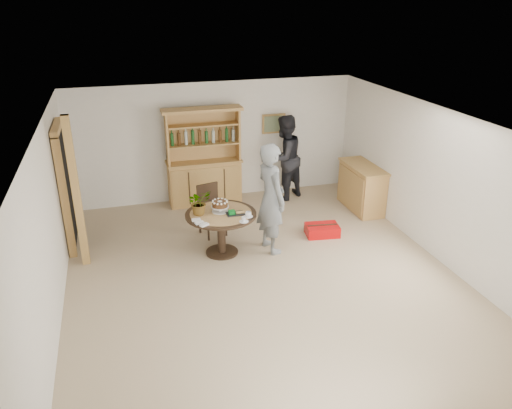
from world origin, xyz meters
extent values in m
plane|color=tan|center=(0.00, 0.00, 0.00)|extent=(7.00, 7.00, 0.00)
cube|color=white|center=(0.00, 3.50, 1.25)|extent=(6.00, 0.04, 2.50)
cube|color=white|center=(0.00, -3.50, 1.25)|extent=(6.00, 0.04, 2.50)
cube|color=white|center=(-3.00, 0.00, 1.25)|extent=(0.04, 7.00, 2.50)
cube|color=white|center=(3.00, 0.00, 1.25)|extent=(0.04, 7.00, 2.50)
cube|color=white|center=(0.00, 0.00, 2.50)|extent=(6.00, 7.00, 0.04)
cube|color=tan|center=(1.30, 3.47, 1.55)|extent=(0.52, 0.03, 0.42)
cube|color=#59724C|center=(1.30, 3.45, 1.55)|extent=(0.44, 0.02, 0.34)
cube|color=black|center=(-2.94, 2.00, 1.05)|extent=(0.10, 0.90, 2.10)
cube|color=tan|center=(-2.92, 1.50, 1.05)|extent=(0.12, 0.10, 2.10)
cube|color=tan|center=(-2.92, 2.50, 1.05)|extent=(0.12, 0.10, 2.10)
cube|color=tan|center=(-2.92, 2.00, 2.13)|extent=(0.12, 1.10, 0.10)
cube|color=tan|center=(-2.70, 1.20, 1.25)|extent=(0.12, 0.12, 2.50)
cube|color=tan|center=(-0.30, 3.24, 0.45)|extent=(1.50, 0.50, 0.90)
cube|color=tan|center=(-0.30, 3.24, 0.92)|extent=(1.56, 0.54, 0.04)
cube|color=tan|center=(-0.30, 3.34, 1.47)|extent=(1.50, 0.04, 1.06)
cube|color=tan|center=(-1.03, 3.19, 1.47)|extent=(0.04, 0.34, 1.06)
cube|color=tan|center=(0.43, 3.19, 1.47)|extent=(0.04, 0.34, 1.06)
cube|color=tan|center=(-0.30, 3.19, 1.30)|extent=(1.44, 0.32, 0.03)
cube|color=tan|center=(-0.30, 3.19, 1.70)|extent=(1.44, 0.32, 0.03)
cube|color=tan|center=(-0.30, 3.19, 2.01)|extent=(1.62, 0.40, 0.06)
cylinder|color=#194C1E|center=(-0.86, 3.19, 1.46)|extent=(0.07, 0.07, 0.28)
cylinder|color=#4C2D14|center=(-0.70, 3.19, 1.46)|extent=(0.07, 0.07, 0.28)
cylinder|color=#B2BFB2|center=(-0.54, 3.19, 1.46)|extent=(0.07, 0.07, 0.28)
cylinder|color=#194C1E|center=(-0.38, 3.19, 1.46)|extent=(0.07, 0.07, 0.28)
cylinder|color=#4C2D14|center=(-0.22, 3.19, 1.46)|extent=(0.07, 0.07, 0.28)
cylinder|color=#B2BFB2|center=(-0.06, 3.19, 1.46)|extent=(0.07, 0.07, 0.28)
cylinder|color=#194C1E|center=(0.10, 3.19, 1.46)|extent=(0.07, 0.07, 0.28)
cylinder|color=#4C2D14|center=(0.26, 3.19, 1.46)|extent=(0.07, 0.07, 0.28)
cube|color=tan|center=(2.74, 2.00, 0.45)|extent=(0.50, 1.20, 0.90)
cube|color=tan|center=(2.74, 2.00, 0.92)|extent=(0.54, 1.26, 0.04)
cylinder|color=black|center=(-0.45, 0.92, 0.73)|extent=(1.20, 1.20, 0.04)
cylinder|color=black|center=(-0.45, 0.92, 0.36)|extent=(0.14, 0.14, 0.70)
cylinder|color=black|center=(-0.45, 0.92, 0.01)|extent=(0.56, 0.56, 0.03)
cylinder|color=tan|center=(-0.45, 0.92, 0.76)|extent=(1.04, 1.04, 0.01)
cube|color=black|center=(-0.45, 1.67, 0.45)|extent=(0.51, 0.51, 0.04)
cube|color=black|center=(-0.50, 1.85, 0.70)|extent=(0.41, 0.14, 0.46)
cube|color=black|center=(-0.50, 1.85, 0.92)|extent=(0.42, 0.15, 0.05)
cube|color=black|center=(-0.58, 1.45, 0.22)|extent=(0.03, 0.04, 0.44)
cube|color=black|center=(-0.23, 1.54, 0.22)|extent=(0.04, 0.04, 0.44)
cube|color=black|center=(-0.67, 1.79, 0.22)|extent=(0.03, 0.04, 0.44)
cube|color=black|center=(-0.32, 1.89, 0.22)|extent=(0.04, 0.04, 0.44)
cylinder|color=white|center=(-0.45, 0.97, 0.77)|extent=(0.28, 0.28, 0.01)
cylinder|color=white|center=(-0.45, 0.97, 0.81)|extent=(0.05, 0.05, 0.08)
cylinder|color=white|center=(-0.45, 0.97, 0.85)|extent=(0.30, 0.30, 0.01)
cylinder|color=#4F3016|center=(-0.45, 0.97, 0.90)|extent=(0.26, 0.26, 0.09)
cylinder|color=white|center=(-0.45, 0.97, 0.95)|extent=(0.08, 0.08, 0.01)
sphere|color=white|center=(-0.33, 0.97, 0.95)|extent=(0.04, 0.04, 0.04)
sphere|color=white|center=(-0.35, 1.03, 0.95)|extent=(0.04, 0.04, 0.04)
sphere|color=white|center=(-0.39, 1.07, 0.95)|extent=(0.04, 0.04, 0.04)
sphere|color=white|center=(-0.45, 1.09, 0.95)|extent=(0.04, 0.04, 0.04)
sphere|color=white|center=(-0.51, 1.07, 0.95)|extent=(0.04, 0.04, 0.04)
sphere|color=white|center=(-0.56, 1.03, 0.95)|extent=(0.04, 0.04, 0.04)
sphere|color=white|center=(-0.57, 0.97, 0.95)|extent=(0.04, 0.04, 0.04)
sphere|color=white|center=(-0.56, 0.91, 0.95)|extent=(0.04, 0.04, 0.04)
sphere|color=white|center=(-0.51, 0.86, 0.95)|extent=(0.04, 0.04, 0.04)
sphere|color=white|center=(-0.45, 0.85, 0.95)|extent=(0.04, 0.04, 0.04)
sphere|color=white|center=(-0.39, 0.86, 0.95)|extent=(0.04, 0.04, 0.04)
sphere|color=white|center=(-0.35, 0.91, 0.95)|extent=(0.04, 0.04, 0.04)
imported|color=#3F7233|center=(-0.80, 0.97, 0.97)|extent=(0.47, 0.44, 0.42)
cube|color=black|center=(-0.23, 0.80, 0.77)|extent=(0.30, 0.20, 0.01)
cube|color=#0C7423|center=(-0.29, 0.80, 0.80)|extent=(0.10, 0.10, 0.06)
cube|color=#0C7423|center=(-0.29, 0.80, 0.83)|extent=(0.11, 0.02, 0.01)
cylinder|color=white|center=(-0.05, 0.64, 0.76)|extent=(0.15, 0.15, 0.01)
imported|color=white|center=(-0.05, 0.64, 0.81)|extent=(0.10, 0.10, 0.08)
cylinder|color=white|center=(-0.17, 0.47, 0.76)|extent=(0.15, 0.15, 0.01)
imported|color=white|center=(-0.17, 0.47, 0.81)|extent=(0.08, 0.08, 0.07)
cube|color=white|center=(-0.90, 0.72, 0.78)|extent=(0.14, 0.08, 0.03)
cube|color=white|center=(-0.87, 0.60, 0.78)|extent=(0.16, 0.11, 0.03)
cube|color=white|center=(-0.81, 0.50, 0.78)|extent=(0.16, 0.14, 0.03)
imported|color=slate|center=(0.40, 0.82, 0.96)|extent=(0.59, 0.78, 1.92)
imported|color=black|center=(1.39, 3.00, 0.92)|extent=(1.12, 1.04, 1.83)
cube|color=red|center=(1.48, 1.07, 0.10)|extent=(0.65, 0.48, 0.20)
cube|color=black|center=(1.48, 1.07, 0.20)|extent=(0.56, 0.12, 0.01)
camera|label=1|loc=(-2.00, -6.57, 4.17)|focal=35.00mm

